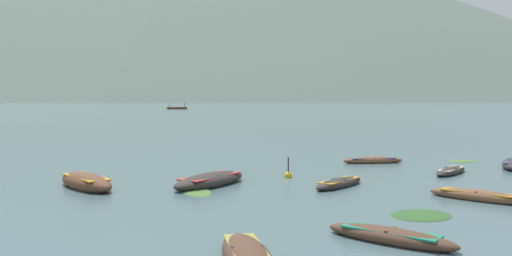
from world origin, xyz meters
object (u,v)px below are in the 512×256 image
(rowboat_9, at_px, (86,182))
(mooring_buoy, at_px, (288,175))
(rowboat_2, at_px, (451,171))
(ferry_0, at_px, (177,108))
(rowboat_0, at_px, (390,236))
(rowboat_3, at_px, (247,256))
(rowboat_7, at_px, (210,180))
(rowboat_8, at_px, (339,183))
(rowboat_4, at_px, (478,196))
(rowboat_5, at_px, (373,160))

(rowboat_9, relative_size, mooring_buoy, 3.74)
(rowboat_2, distance_m, ferry_0, 160.57)
(rowboat_0, distance_m, rowboat_3, 4.20)
(rowboat_2, distance_m, rowboat_9, 17.53)
(rowboat_7, relative_size, mooring_buoy, 4.24)
(rowboat_8, bearing_deg, rowboat_4, -33.88)
(rowboat_0, height_order, rowboat_5, rowboat_5)
(ferry_0, bearing_deg, rowboat_5, -78.58)
(rowboat_8, bearing_deg, mooring_buoy, 126.86)
(rowboat_0, relative_size, rowboat_4, 1.02)
(rowboat_3, bearing_deg, rowboat_2, 53.51)
(rowboat_7, bearing_deg, rowboat_2, 14.87)
(rowboat_7, bearing_deg, rowboat_9, -174.32)
(mooring_buoy, bearing_deg, rowboat_7, -148.85)
(rowboat_7, relative_size, rowboat_9, 1.13)
(rowboat_5, xyz_separation_m, mooring_buoy, (-5.47, -5.42, -0.05))
(rowboat_2, distance_m, mooring_buoy, 8.36)
(rowboat_2, xyz_separation_m, rowboat_3, (-10.38, -14.04, 0.06))
(rowboat_0, xyz_separation_m, rowboat_4, (4.90, 5.52, 0.00))
(rowboat_7, bearing_deg, rowboat_3, -81.96)
(rowboat_2, bearing_deg, rowboat_7, -165.13)
(rowboat_3, height_order, rowboat_5, rowboat_3)
(rowboat_2, distance_m, rowboat_7, 12.33)
(rowboat_8, relative_size, ferry_0, 0.44)
(rowboat_8, height_order, rowboat_9, rowboat_9)
(rowboat_8, bearing_deg, rowboat_3, -111.25)
(rowboat_5, bearing_deg, rowboat_8, -113.49)
(rowboat_2, bearing_deg, rowboat_3, -126.49)
(rowboat_2, height_order, rowboat_7, rowboat_7)
(rowboat_2, bearing_deg, mooring_buoy, -173.28)
(rowboat_5, height_order, mooring_buoy, mooring_buoy)
(rowboat_8, relative_size, rowboat_9, 0.80)
(rowboat_2, relative_size, rowboat_8, 0.97)
(rowboat_3, relative_size, ferry_0, 0.49)
(rowboat_0, bearing_deg, rowboat_9, 140.95)
(rowboat_2, xyz_separation_m, ferry_0, (-33.64, 157.01, 0.32))
(rowboat_3, distance_m, ferry_0, 172.62)
(rowboat_0, xyz_separation_m, rowboat_9, (-10.56, 8.57, 0.09))
(rowboat_0, height_order, rowboat_4, rowboat_4)
(rowboat_3, height_order, rowboat_7, rowboat_7)
(rowboat_9, height_order, ferry_0, ferry_0)
(rowboat_5, bearing_deg, mooring_buoy, -135.27)
(rowboat_3, relative_size, rowboat_8, 1.12)
(rowboat_3, height_order, ferry_0, ferry_0)
(rowboat_2, distance_m, rowboat_3, 17.46)
(ferry_0, height_order, mooring_buoy, ferry_0)
(rowboat_0, relative_size, rowboat_7, 0.74)
(rowboat_0, bearing_deg, rowboat_3, -154.84)
(rowboat_8, xyz_separation_m, ferry_0, (-27.31, 160.62, 0.31))
(rowboat_2, height_order, rowboat_4, rowboat_4)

